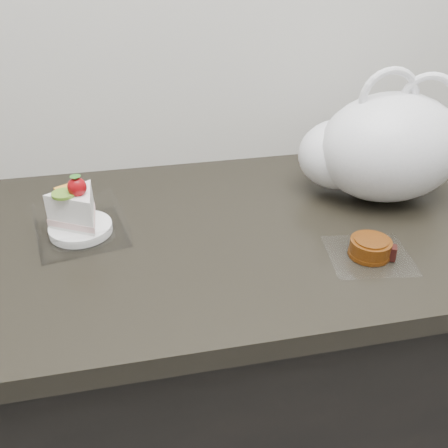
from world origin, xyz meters
name	(u,v)px	position (x,y,z in m)	size (l,w,h in m)	color
counter	(245,380)	(0.00, 1.69, 0.45)	(2.04, 0.64, 0.90)	black
cake_tray	(79,219)	(-0.33, 1.72, 0.93)	(0.19, 0.19, 0.13)	white
mooncake_wrap	(371,249)	(0.18, 1.54, 0.91)	(0.16, 0.15, 0.03)	white
plastic_bag	(380,148)	(0.29, 1.75, 1.01)	(0.37, 0.30, 0.28)	white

